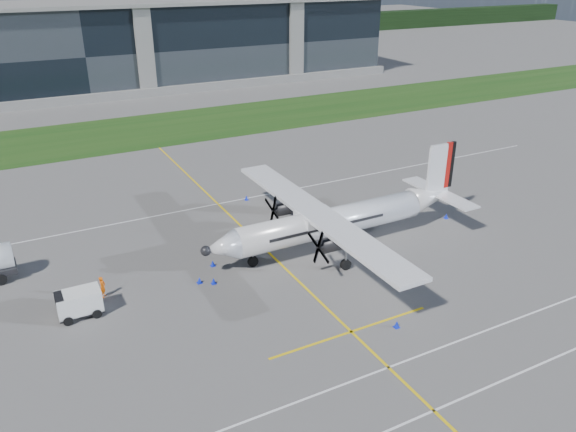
# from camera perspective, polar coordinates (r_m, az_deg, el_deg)

# --- Properties ---
(ground) EXTENTS (400.00, 400.00, 0.00)m
(ground) POSITION_cam_1_polar(r_m,az_deg,el_deg) (75.65, -15.34, 6.59)
(ground) COLOR #565452
(ground) RESTS_ON ground
(grass_strip) EXTENTS (400.00, 18.00, 0.04)m
(grass_strip) POSITION_cam_1_polar(r_m,az_deg,el_deg) (83.18, -16.65, 8.03)
(grass_strip) COLOR #173E10
(grass_strip) RESTS_ON ground
(terminal_building) EXTENTS (120.00, 20.00, 15.00)m
(terminal_building) POSITION_cam_1_polar(r_m,az_deg,el_deg) (112.77, -20.73, 15.51)
(terminal_building) COLOR black
(terminal_building) RESTS_ON ground
(tree_line) EXTENTS (400.00, 6.00, 6.00)m
(tree_line) POSITION_cam_1_polar(r_m,az_deg,el_deg) (172.54, -23.59, 16.15)
(tree_line) COLOR black
(tree_line) RESTS_ON ground
(yellow_taxiway_centerline) EXTENTS (0.20, 70.00, 0.01)m
(yellow_taxiway_centerline) POSITION_cam_1_polar(r_m,az_deg,el_deg) (49.68, -3.80, -1.98)
(yellow_taxiway_centerline) COLOR yellow
(yellow_taxiway_centerline) RESTS_ON ground
(white_lane_line) EXTENTS (90.00, 0.15, 0.01)m
(white_lane_line) POSITION_cam_1_polar(r_m,az_deg,el_deg) (31.40, 10.19, -20.65)
(white_lane_line) COLOR white
(white_lane_line) RESTS_ON ground
(turboprop_aircraft) EXTENTS (24.05, 24.94, 7.48)m
(turboprop_aircraft) POSITION_cam_1_polar(r_m,az_deg,el_deg) (46.60, 5.33, 1.18)
(turboprop_aircraft) COLOR white
(turboprop_aircraft) RESTS_ON ground
(baggage_tug) EXTENTS (3.09, 1.86, 1.86)m
(baggage_tug) POSITION_cam_1_polar(r_m,az_deg,el_deg) (40.98, -20.44, -8.33)
(baggage_tug) COLOR white
(baggage_tug) RESTS_ON ground
(ground_crew_person) EXTENTS (0.86, 0.92, 1.85)m
(ground_crew_person) POSITION_cam_1_polar(r_m,az_deg,el_deg) (42.57, -18.34, -6.71)
(ground_crew_person) COLOR #F25907
(ground_crew_person) RESTS_ON ground
(safety_cone_portwing) EXTENTS (0.36, 0.36, 0.50)m
(safety_cone_portwing) POSITION_cam_1_polar(r_m,az_deg,el_deg) (38.34, 10.99, -10.74)
(safety_cone_portwing) COLOR #0C1FCC
(safety_cone_portwing) RESTS_ON ground
(safety_cone_fwd) EXTENTS (0.36, 0.36, 0.50)m
(safety_cone_fwd) POSITION_cam_1_polar(r_m,az_deg,el_deg) (42.90, -8.99, -6.45)
(safety_cone_fwd) COLOR #0C1FCC
(safety_cone_fwd) RESTS_ON ground
(safety_cone_nose_port) EXTENTS (0.36, 0.36, 0.50)m
(safety_cone_nose_port) POSITION_cam_1_polar(r_m,az_deg,el_deg) (42.65, -7.57, -6.55)
(safety_cone_nose_port) COLOR #0C1FCC
(safety_cone_nose_port) RESTS_ON ground
(safety_cone_stbdwing) EXTENTS (0.36, 0.36, 0.50)m
(safety_cone_stbdwing) POSITION_cam_1_polar(r_m,az_deg,el_deg) (57.01, -4.25, 1.87)
(safety_cone_stbdwing) COLOR #0C1FCC
(safety_cone_stbdwing) RESTS_ON ground
(safety_cone_tail) EXTENTS (0.36, 0.36, 0.50)m
(safety_cone_tail) POSITION_cam_1_polar(r_m,az_deg,el_deg) (54.81, 15.77, 0.01)
(safety_cone_tail) COLOR #0C1FCC
(safety_cone_tail) RESTS_ON ground
(safety_cone_nose_stbd) EXTENTS (0.36, 0.36, 0.50)m
(safety_cone_nose_stbd) POSITION_cam_1_polar(r_m,az_deg,el_deg) (45.03, -7.65, -4.77)
(safety_cone_nose_stbd) COLOR #0C1FCC
(safety_cone_nose_stbd) RESTS_ON ground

